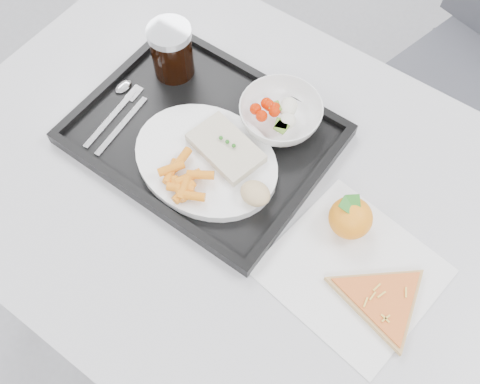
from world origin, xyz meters
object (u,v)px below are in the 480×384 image
object	(u,v)px
dinner_plate	(206,160)
salad_bowl	(281,114)
pizza_slice	(382,300)
tray	(203,135)
table	(258,213)
tangerine	(351,218)
cola_glass	(172,50)

from	to	relation	value
dinner_plate	salad_bowl	xyz separation A→B (m)	(0.06, 0.15, 0.01)
pizza_slice	dinner_plate	bearing A→B (deg)	174.64
tray	salad_bowl	size ratio (longest dim) A/B	2.96
dinner_plate	pizza_slice	distance (m)	0.38
tray	table	bearing A→B (deg)	-14.31
tangerine	pizza_slice	bearing A→B (deg)	-36.43
tangerine	pizza_slice	size ratio (longest dim) A/B	0.38
salad_bowl	cola_glass	size ratio (longest dim) A/B	1.41
dinner_plate	pizza_slice	size ratio (longest dim) A/B	1.16
cola_glass	tangerine	distance (m)	0.46
tangerine	pizza_slice	xyz separation A→B (m)	(0.11, -0.08, -0.02)
table	pizza_slice	xyz separation A→B (m)	(0.27, -0.04, 0.08)
dinner_plate	cola_glass	distance (m)	0.23
table	cola_glass	size ratio (longest dim) A/B	11.11
tray	tangerine	world-z (taller)	tangerine
cola_glass	tangerine	bearing A→B (deg)	-10.99
tray	cola_glass	distance (m)	0.17
dinner_plate	salad_bowl	distance (m)	0.16
dinner_plate	salad_bowl	world-z (taller)	salad_bowl
salad_bowl	tangerine	size ratio (longest dim) A/B	1.71
tray	tangerine	size ratio (longest dim) A/B	5.05
tray	dinner_plate	xyz separation A→B (m)	(0.04, -0.05, 0.02)
tray	salad_bowl	world-z (taller)	salad_bowl
dinner_plate	tangerine	xyz separation A→B (m)	(0.27, 0.05, 0.01)
table	salad_bowl	bearing A→B (deg)	110.82
tray	pizza_slice	distance (m)	0.43
salad_bowl	cola_glass	distance (m)	0.24
table	tray	xyz separation A→B (m)	(-0.15, 0.04, 0.08)
dinner_plate	tangerine	distance (m)	0.27
tray	tangerine	distance (m)	0.31
tray	dinner_plate	world-z (taller)	dinner_plate
salad_bowl	table	bearing A→B (deg)	-69.18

